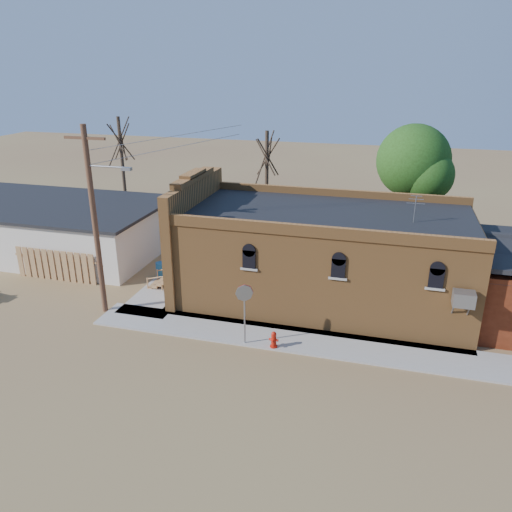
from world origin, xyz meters
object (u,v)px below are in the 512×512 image
(stop_sign, at_px, (244,299))
(brick_bar, at_px, (319,256))
(utility_pole, at_px, (95,218))
(fire_hydrant, at_px, (274,339))
(trash_barrel, at_px, (161,270))

(stop_sign, bearing_deg, brick_bar, 67.11)
(utility_pole, relative_size, fire_hydrant, 12.28)
(fire_hydrant, relative_size, trash_barrel, 0.86)
(fire_hydrant, distance_m, stop_sign, 2.18)
(brick_bar, height_order, stop_sign, brick_bar)
(fire_hydrant, bearing_deg, stop_sign, -164.15)
(brick_bar, bearing_deg, utility_pole, -156.31)
(brick_bar, distance_m, stop_sign, 5.95)
(utility_pole, distance_m, fire_hydrant, 9.88)
(trash_barrel, bearing_deg, brick_bar, -1.04)
(utility_pole, xyz_separation_m, trash_barrel, (0.84, 4.46, -4.27))
(fire_hydrant, height_order, stop_sign, stop_sign)
(utility_pole, height_order, fire_hydrant, utility_pole)
(utility_pole, bearing_deg, fire_hydrant, -7.79)
(fire_hydrant, bearing_deg, utility_pole, -171.78)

